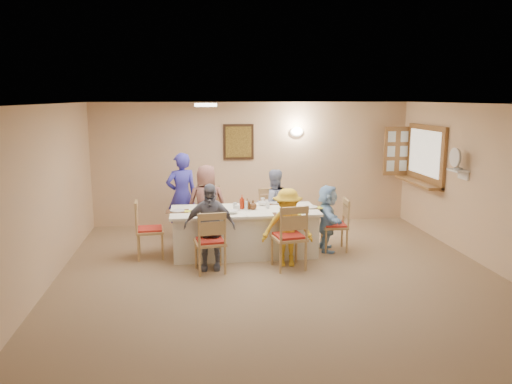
{
  "coord_description": "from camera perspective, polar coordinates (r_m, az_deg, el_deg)",
  "views": [
    {
      "loc": [
        -1.21,
        -6.64,
        2.59
      ],
      "look_at": [
        -0.2,
        1.4,
        1.05
      ],
      "focal_mm": 35.0,
      "sensor_mm": 36.0,
      "label": 1
    }
  ],
  "objects": [
    {
      "name": "chair_left_end",
      "position": [
        8.33,
        -12.03,
        -4.16
      ],
      "size": [
        0.49,
        0.49,
        0.96
      ],
      "primitive_type": null,
      "rotation": [
        0.0,
        0.0,
        1.65
      ],
      "color": "tan",
      "rests_on": "ground"
    },
    {
      "name": "placemat_le",
      "position": [
        8.24,
        -8.98,
        -2.18
      ],
      "size": [
        0.37,
        0.27,
        0.01
      ],
      "primitive_type": "cube",
      "color": "#472B19",
      "rests_on": "dining_table"
    },
    {
      "name": "placemat_br",
      "position": [
        8.76,
        2.28,
        -1.28
      ],
      "size": [
        0.35,
        0.26,
        0.01
      ],
      "primitive_type": "cube",
      "color": "#472B19",
      "rests_on": "dining_table"
    },
    {
      "name": "ceiling_light",
      "position": [
        8.14,
        -5.77,
        9.87
      ],
      "size": [
        0.36,
        0.36,
        0.05
      ],
      "primitive_type": "cylinder",
      "color": "white",
      "rests_on": "room_walls"
    },
    {
      "name": "caregiver",
      "position": [
        9.36,
        -8.48,
        -0.39
      ],
      "size": [
        0.78,
        0.69,
        1.6
      ],
      "primitive_type": "imported",
      "rotation": [
        0.0,
        0.0,
        3.41
      ],
      "color": "#3A38BD",
      "rests_on": "ground"
    },
    {
      "name": "diner_front_right",
      "position": [
        7.74,
        3.61,
        -4.07
      ],
      "size": [
        0.9,
        0.64,
        1.22
      ],
      "primitive_type": "imported",
      "rotation": [
        0.0,
        0.0,
        -0.12
      ],
      "color": "yellow",
      "rests_on": "ground"
    },
    {
      "name": "bowl_a",
      "position": [
        8.01,
        -2.76,
        -2.27
      ],
      "size": [
        0.2,
        0.2,
        0.05
      ],
      "primitive_type": "imported",
      "rotation": [
        0.0,
        0.0,
        0.01
      ],
      "color": "white",
      "rests_on": "dining_table"
    },
    {
      "name": "placemat_re",
      "position": [
        8.46,
        6.23,
        -1.77
      ],
      "size": [
        0.35,
        0.26,
        0.01
      ],
      "primitive_type": "cube",
      "color": "#472B19",
      "rests_on": "dining_table"
    },
    {
      "name": "plate_br",
      "position": [
        8.76,
        2.28,
        -1.22
      ],
      "size": [
        0.23,
        0.23,
        0.01
      ],
      "primitive_type": "cylinder",
      "color": "white",
      "rests_on": "dining_table"
    },
    {
      "name": "teacup_b",
      "position": [
        8.84,
        0.77,
        -0.92
      ],
      "size": [
        0.12,
        0.12,
        0.08
      ],
      "primitive_type": "imported",
      "rotation": [
        0.0,
        0.0,
        0.24
      ],
      "color": "white",
      "rests_on": "dining_table"
    },
    {
      "name": "ground",
      "position": [
        7.23,
        3.01,
        -10.26
      ],
      "size": [
        7.0,
        7.0,
        0.0
      ],
      "primitive_type": "plane",
      "color": "#9A7F64"
    },
    {
      "name": "serving_hatch",
      "position": [
        10.12,
        18.83,
        4.01
      ],
      "size": [
        0.06,
        1.5,
        1.15
      ],
      "primitive_type": "cube",
      "color": "olive",
      "rests_on": "room_walls"
    },
    {
      "name": "condiment_brown",
      "position": [
        8.28,
        -1.01,
        -1.35
      ],
      "size": [
        0.11,
        0.12,
        0.18
      ],
      "primitive_type": "imported",
      "rotation": [
        0.0,
        0.0,
        0.19
      ],
      "color": "#542F16",
      "rests_on": "dining_table"
    },
    {
      "name": "plate_fl",
      "position": [
        7.83,
        -5.41,
        -2.71
      ],
      "size": [
        0.23,
        0.23,
        0.01
      ],
      "primitive_type": "cylinder",
      "color": "white",
      "rests_on": "dining_table"
    },
    {
      "name": "wall_picture",
      "position": [
        10.18,
        -2.02,
        5.75
      ],
      "size": [
        0.62,
        0.05,
        0.72
      ],
      "color": "black",
      "rests_on": "room_walls"
    },
    {
      "name": "diner_right_end",
      "position": [
        8.58,
        8.15,
        -2.97
      ],
      "size": [
        1.13,
        0.58,
        1.14
      ],
      "primitive_type": "imported",
      "rotation": [
        0.0,
        0.0,
        1.46
      ],
      "color": "#A3D1FF",
      "rests_on": "ground"
    },
    {
      "name": "desk_fan",
      "position": [
        8.87,
        21.99,
        3.25
      ],
      "size": [
        0.3,
        0.3,
        0.28
      ],
      "primitive_type": null,
      "color": "#A5A5A8",
      "rests_on": "fan_shelf"
    },
    {
      "name": "condiment_malt",
      "position": [
        8.26,
        -0.33,
        -1.46
      ],
      "size": [
        0.13,
        0.13,
        0.16
      ],
      "primitive_type": "imported",
      "rotation": [
        0.0,
        0.0,
        0.02
      ],
      "color": "#542F16",
      "rests_on": "dining_table"
    },
    {
      "name": "napkin_br",
      "position": [
        8.74,
        3.5,
        -1.27
      ],
      "size": [
        0.13,
        0.13,
        0.01
      ],
      "primitive_type": "cube",
      "color": "yellow",
      "rests_on": "dining_table"
    },
    {
      "name": "chair_right_end",
      "position": [
        8.64,
        8.97,
        -3.71
      ],
      "size": [
        0.46,
        0.46,
        0.9
      ],
      "primitive_type": null,
      "rotation": [
        0.0,
        0.0,
        -1.63
      ],
      "color": "tan",
      "rests_on": "ground"
    },
    {
      "name": "plate_bl",
      "position": [
        8.64,
        -5.59,
        -1.42
      ],
      "size": [
        0.23,
        0.23,
        0.01
      ],
      "primitive_type": "cylinder",
      "color": "white",
      "rests_on": "dining_table"
    },
    {
      "name": "room_walls",
      "position": [
        6.83,
        3.13,
        1.69
      ],
      "size": [
        7.0,
        7.0,
        7.0
      ],
      "color": "#E3B788",
      "rests_on": "ground"
    },
    {
      "name": "placemat_fr",
      "position": [
        7.95,
        3.27,
        -2.54
      ],
      "size": [
        0.35,
        0.26,
        0.01
      ],
      "primitive_type": "cube",
      "color": "#472B19",
      "rests_on": "dining_table"
    },
    {
      "name": "drinking_glass",
      "position": [
        8.3,
        -2.41,
        -1.59
      ],
      "size": [
        0.07,
        0.07,
        0.1
      ],
      "primitive_type": "cylinder",
      "color": "silver",
      "rests_on": "dining_table"
    },
    {
      "name": "napkin_le",
      "position": [
        8.18,
        -7.74,
        -2.18
      ],
      "size": [
        0.13,
        0.13,
        0.01
      ],
      "primitive_type": "cube",
      "color": "yellow",
      "rests_on": "dining_table"
    },
    {
      "name": "wall_sconce",
      "position": [
        10.32,
        4.69,
        6.9
      ],
      "size": [
        0.26,
        0.09,
        0.18
      ],
      "primitive_type": "ellipsoid",
      "color": "white",
      "rests_on": "room_walls"
    },
    {
      "name": "plate_le",
      "position": [
        8.24,
        -8.99,
        -2.11
      ],
      "size": [
        0.24,
        0.24,
        0.01
      ],
      "primitive_type": "cylinder",
      "color": "white",
      "rests_on": "dining_table"
    },
    {
      "name": "diner_front_left",
      "position": [
        7.6,
        -5.33,
        -3.96
      ],
      "size": [
        0.84,
        0.48,
        1.33
      ],
      "primitive_type": "imported",
      "rotation": [
        0.0,
        0.0,
        -0.1
      ],
      "color": "gray",
      "rests_on": "ground"
    },
    {
      "name": "diner_back_left",
      "position": [
        8.91,
        -5.63,
        -1.43
      ],
      "size": [
        0.74,
        0.52,
        1.43
      ],
      "primitive_type": "imported",
      "rotation": [
        0.0,
        0.0,
        3.19
      ],
      "color": "brown",
      "rests_on": "ground"
    },
    {
      "name": "chair_front_left",
      "position": [
        7.53,
        -5.28,
        -5.56
      ],
      "size": [
        0.52,
        0.52,
        0.96
      ],
      "primitive_type": null,
      "rotation": [
        0.0,
        0.0,
        3.28
      ],
      "color": "tan",
      "rests_on": "ground"
    },
    {
      "name": "hatch_sill",
      "position": [
        10.14,
        18.04,
        1.07
      ],
      "size": [
        0.3,
        1.5,
        0.05
      ],
      "primitive_type": "cube",
      "color": "olive",
      "rests_on": "room_walls"
    },
    {
      "name": "plate_fr",
      "position": [
        7.95,
        3.27,
        -2.47
      ],
      "size": [
        0.26,
        0.26,
        0.02
      ],
      "primitive_type": "cylinder",
      "color": "white",
      "rests_on": "dining_table"
    },
    {
      "name": "napkin_re",
      "position": [
        8.45,
        7.49,
        -1.76
      ],
      "size": [
        0.15,
        0.15,
        0.01
      ],
      "primitive_type": "cube",
      "color": "yellow",
      "rests_on": "dining_table"
    },
    {
      "name": "plate_re",
      "position": [
        8.46,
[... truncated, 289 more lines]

